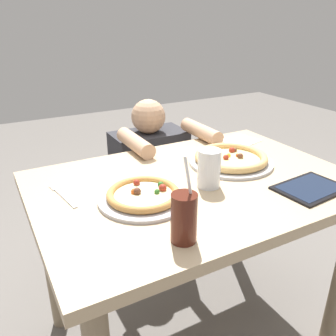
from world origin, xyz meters
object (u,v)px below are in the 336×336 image
object	(u,v)px
pizza_near	(144,196)
water_cup_clear	(209,168)
pizza_far	(231,159)
diner_seated	(151,189)
drink_cup_colored	(184,218)
tablet	(310,188)
fork	(62,195)

from	to	relation	value
pizza_near	water_cup_clear	world-z (taller)	water_cup_clear
pizza_far	diner_seated	bearing A→B (deg)	100.66
pizza_far	drink_cup_colored	world-z (taller)	drink_cup_colored
tablet	water_cup_clear	bearing A→B (deg)	147.18
pizza_far	water_cup_clear	distance (m)	0.25
pizza_far	fork	xyz separation A→B (m)	(-0.68, 0.05, -0.02)
drink_cup_colored	diner_seated	world-z (taller)	drink_cup_colored
water_cup_clear	fork	distance (m)	0.52
diner_seated	water_cup_clear	bearing A→B (deg)	-98.11
pizza_near	diner_seated	bearing A→B (deg)	62.75
pizza_near	diner_seated	world-z (taller)	diner_seated
drink_cup_colored	diner_seated	xyz separation A→B (m)	(0.35, 0.93, -0.41)
pizza_near	tablet	bearing A→B (deg)	-20.84
pizza_near	drink_cup_colored	size ratio (longest dim) A/B	1.22
fork	water_cup_clear	bearing A→B (deg)	-20.68
pizza_far	drink_cup_colored	distance (m)	0.59
fork	tablet	bearing A→B (deg)	-25.68
pizza_near	fork	world-z (taller)	pizza_near
pizza_near	pizza_far	world-z (taller)	pizza_near
drink_cup_colored	fork	world-z (taller)	drink_cup_colored
pizza_near	drink_cup_colored	world-z (taller)	drink_cup_colored
pizza_far	water_cup_clear	xyz separation A→B (m)	(-0.20, -0.13, 0.05)
fork	diner_seated	distance (m)	0.84
pizza_far	tablet	world-z (taller)	pizza_far
water_cup_clear	tablet	world-z (taller)	water_cup_clear
pizza_far	water_cup_clear	world-z (taller)	water_cup_clear
pizza_near	pizza_far	bearing A→B (deg)	14.43
pizza_near	drink_cup_colored	bearing A→B (deg)	-90.27
water_cup_clear	drink_cup_colored	bearing A→B (deg)	-135.70
water_cup_clear	diner_seated	distance (m)	0.81
pizza_near	tablet	distance (m)	0.59
diner_seated	tablet	bearing A→B (deg)	-77.04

